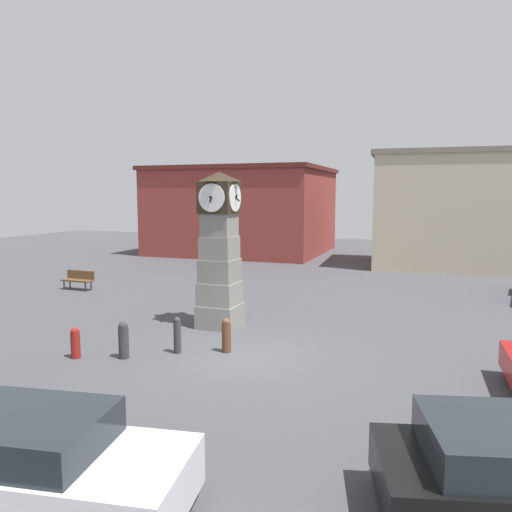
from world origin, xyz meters
The scene contains 10 objects.
ground_plane centered at (0.00, 0.00, 0.00)m, with size 77.12×77.12×0.00m, color #424247.
clock_tower centered at (-1.96, 2.65, 2.50)m, with size 1.52×1.49×5.30m.
bollard_near_tower centered at (-4.31, -1.85, 0.45)m, with size 0.26×0.26×0.88m.
bollard_mid_row centered at (-3.04, -1.38, 0.53)m, with size 0.28×0.28×1.05m.
bollard_far_row centered at (-1.87, -0.45, 0.54)m, with size 0.21×0.21×1.06m.
bollard_end_row centered at (-0.59, 0.14, 0.50)m, with size 0.27×0.27×1.00m.
car_by_building centered at (0.09, -7.64, 0.79)m, with size 4.29×2.51×1.54m.
bench centered at (-11.18, 6.38, 0.52)m, with size 1.61×0.55×0.90m.
warehouse_blue_far centered at (-9.76, 23.99, 3.31)m, with size 13.11×11.54×6.60m.
storefront_low_left centered at (8.08, 21.06, 3.59)m, with size 15.28×8.02×7.16m.
Camera 1 is at (5.20, -12.67, 4.55)m, focal length 35.00 mm.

